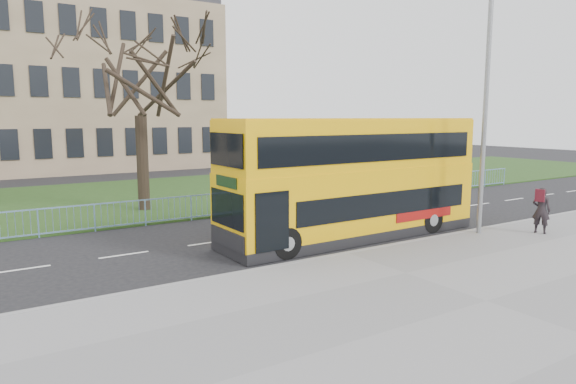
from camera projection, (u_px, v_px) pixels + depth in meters
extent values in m
plane|color=black|center=(319.00, 246.00, 17.80)|extent=(120.00, 120.00, 0.00)
cube|color=slate|center=(486.00, 303.00, 12.17)|extent=(80.00, 10.50, 0.12)
cube|color=gray|center=(347.00, 254.00, 16.50)|extent=(80.00, 0.20, 0.14)
cube|color=#1E3413|center=(173.00, 194.00, 29.69)|extent=(80.00, 15.40, 0.08)
cube|color=#826C52|center=(27.00, 86.00, 43.24)|extent=(30.00, 15.00, 14.00)
cube|color=#EBAC09|center=(353.00, 202.00, 18.93)|extent=(10.39, 2.61, 1.92)
cube|color=#EBAC09|center=(354.00, 172.00, 18.77)|extent=(10.39, 2.61, 0.33)
cube|color=#EBAC09|center=(354.00, 144.00, 18.62)|extent=(10.34, 2.56, 1.73)
cube|color=black|center=(389.00, 204.00, 18.22)|extent=(7.99, 0.15, 0.84)
cube|color=black|center=(378.00, 148.00, 17.62)|extent=(9.53, 0.17, 0.94)
cylinder|color=black|center=(286.00, 243.00, 16.11)|extent=(1.03, 0.29, 1.03)
cylinder|color=black|center=(431.00, 220.00, 19.78)|extent=(1.03, 0.29, 1.03)
imported|color=black|center=(541.00, 210.00, 19.16)|extent=(0.61, 0.74, 1.74)
cylinder|color=gray|center=(485.00, 116.00, 18.69)|extent=(0.17, 0.17, 8.74)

